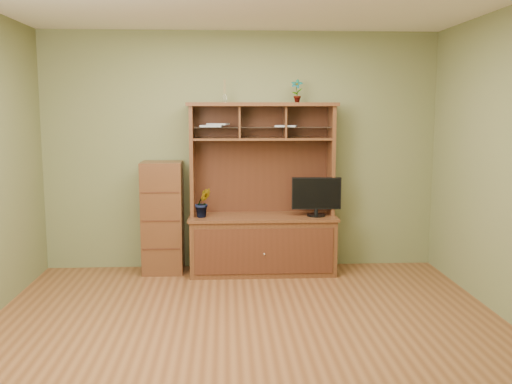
{
  "coord_description": "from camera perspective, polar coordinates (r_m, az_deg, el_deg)",
  "views": [
    {
      "loc": [
        -0.18,
        -4.55,
        1.81
      ],
      "look_at": [
        0.13,
        1.2,
        0.99
      ],
      "focal_mm": 40.0,
      "sensor_mm": 36.0,
      "label": 1
    }
  ],
  "objects": [
    {
      "name": "reed_diffuser",
      "position": [
        6.35,
        -3.15,
        9.82
      ],
      "size": [
        0.05,
        0.05,
        0.25
      ],
      "color": "silver",
      "rests_on": "media_hutch"
    },
    {
      "name": "top_plant",
      "position": [
        6.4,
        4.1,
        10.06
      ],
      "size": [
        0.16,
        0.13,
        0.26
      ],
      "primitive_type": "imported",
      "rotation": [
        0.0,
        0.0,
        -0.33
      ],
      "color": "#385C20",
      "rests_on": "media_hutch"
    },
    {
      "name": "monitor",
      "position": [
        6.34,
        6.06,
        -0.38
      ],
      "size": [
        0.54,
        0.21,
        0.43
      ],
      "rotation": [
        0.0,
        0.0,
        -0.04
      ],
      "color": "black",
      "rests_on": "media_hutch"
    },
    {
      "name": "media_hutch",
      "position": [
        6.42,
        0.64,
        -3.45
      ],
      "size": [
        1.66,
        0.61,
        1.9
      ],
      "color": "#412612",
      "rests_on": "room"
    },
    {
      "name": "magazines",
      "position": [
        6.35,
        -1.81,
        6.67
      ],
      "size": [
        1.09,
        0.23,
        0.04
      ],
      "color": "#B2B2B7",
      "rests_on": "media_hutch"
    },
    {
      "name": "side_cabinet",
      "position": [
        6.47,
        -9.31,
        -2.53
      ],
      "size": [
        0.45,
        0.41,
        1.25
      ],
      "color": "#412612",
      "rests_on": "room"
    },
    {
      "name": "room",
      "position": [
        4.57,
        -0.81,
        2.34
      ],
      "size": [
        4.54,
        4.04,
        2.74
      ],
      "color": "brown",
      "rests_on": "ground"
    },
    {
      "name": "orchid_plant",
      "position": [
        6.28,
        -5.33,
        -1.07
      ],
      "size": [
        0.21,
        0.19,
        0.32
      ],
      "primitive_type": "imported",
      "rotation": [
        0.0,
        0.0,
        0.32
      ],
      "color": "#3A5D1F",
      "rests_on": "media_hutch"
    }
  ]
}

